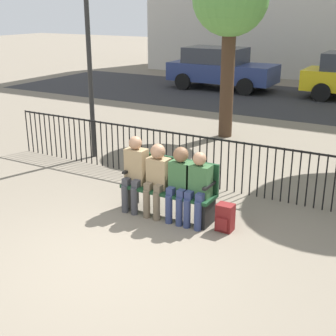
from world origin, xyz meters
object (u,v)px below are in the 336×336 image
at_px(seated_person_2, 180,179).
at_px(lamp_post, 88,29).
at_px(park_bench, 170,185).
at_px(tree_0, 230,2).
at_px(seated_person_3, 198,185).
at_px(seated_person_1, 157,175).
at_px(backpack, 225,218).
at_px(parked_car_1, 220,68).
at_px(seated_person_0, 135,170).

height_order(seated_person_2, lamp_post, lamp_post).
height_order(park_bench, tree_0, tree_0).
relative_size(park_bench, seated_person_2, 1.30).
bearing_deg(seated_person_3, seated_person_1, 179.86).
height_order(seated_person_3, backpack, seated_person_3).
bearing_deg(lamp_post, parked_car_1, 97.10).
xyz_separation_m(backpack, lamp_post, (-3.94, 1.92, 2.51)).
xyz_separation_m(seated_person_0, seated_person_3, (1.12, -0.01, -0.05)).
relative_size(backpack, tree_0, 0.10).
distance_m(seated_person_2, lamp_post, 4.25).
xyz_separation_m(seated_person_0, parked_car_1, (-3.56, 11.48, 0.16)).
bearing_deg(seated_person_2, seated_person_3, -0.43).
relative_size(lamp_post, parked_car_1, 0.99).
bearing_deg(seated_person_3, park_bench, 166.49).
bearing_deg(park_bench, tree_0, 103.08).
distance_m(seated_person_0, tree_0, 5.60).
xyz_separation_m(park_bench, seated_person_2, (0.23, -0.13, 0.18)).
height_order(seated_person_3, tree_0, tree_0).
distance_m(tree_0, lamp_post, 3.57).
relative_size(park_bench, backpack, 3.67).
distance_m(seated_person_1, lamp_post, 3.96).
height_order(backpack, tree_0, tree_0).
relative_size(park_bench, tree_0, 0.36).
relative_size(seated_person_0, tree_0, 0.29).
bearing_deg(tree_0, backpack, -66.88).
distance_m(backpack, tree_0, 6.17).
distance_m(backpack, lamp_post, 5.05).
xyz_separation_m(seated_person_1, tree_0, (-0.95, 4.95, 2.58)).
bearing_deg(seated_person_0, lamp_post, 140.90).
xyz_separation_m(seated_person_3, tree_0, (-1.66, 4.95, 2.61)).
bearing_deg(backpack, tree_0, 113.12).
xyz_separation_m(seated_person_2, lamp_post, (-3.19, 1.93, 2.04)).
bearing_deg(seated_person_1, backpack, 0.81).
bearing_deg(lamp_post, backpack, -25.95).
xyz_separation_m(backpack, tree_0, (-2.11, 4.94, 3.04)).
distance_m(park_bench, backpack, 1.03).
relative_size(park_bench, parked_car_1, 0.36).
bearing_deg(seated_person_0, parked_car_1, 107.25).
bearing_deg(seated_person_2, parked_car_1, 110.86).
xyz_separation_m(park_bench, seated_person_0, (-0.58, -0.13, 0.20)).
height_order(park_bench, lamp_post, lamp_post).
height_order(seated_person_0, lamp_post, lamp_post).
height_order(backpack, parked_car_1, parked_car_1).
relative_size(seated_person_3, lamp_post, 0.27).
bearing_deg(seated_person_0, backpack, 0.48).
bearing_deg(park_bench, seated_person_3, -13.51).
xyz_separation_m(park_bench, parked_car_1, (-4.14, 11.35, 0.36)).
relative_size(seated_person_1, lamp_post, 0.28).
bearing_deg(seated_person_2, lamp_post, 148.75).
xyz_separation_m(seated_person_2, seated_person_3, (0.31, -0.00, -0.03)).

